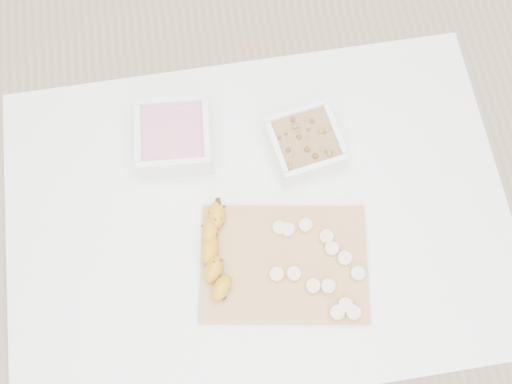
{
  "coord_description": "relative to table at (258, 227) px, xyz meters",
  "views": [
    {
      "loc": [
        -0.05,
        -0.3,
        1.85
      ],
      "look_at": [
        0.0,
        0.03,
        0.81
      ],
      "focal_mm": 40.0,
      "sensor_mm": 36.0,
      "label": 1
    }
  ],
  "objects": [
    {
      "name": "cutting_board",
      "position": [
        0.03,
        -0.1,
        0.1
      ],
      "size": [
        0.35,
        0.28,
        0.01
      ],
      "primitive_type": "cube",
      "rotation": [
        0.0,
        0.0,
        -0.16
      ],
      "color": "tan",
      "rests_on": "table"
    },
    {
      "name": "bowl_yogurt",
      "position": [
        -0.14,
        0.18,
        0.13
      ],
      "size": [
        0.16,
        0.16,
        0.07
      ],
      "color": "white",
      "rests_on": "table"
    },
    {
      "name": "table",
      "position": [
        0.0,
        0.0,
        0.0
      ],
      "size": [
        1.0,
        0.7,
        0.75
      ],
      "color": "white",
      "rests_on": "ground"
    },
    {
      "name": "bowl_granola",
      "position": [
        0.12,
        0.13,
        0.13
      ],
      "size": [
        0.16,
        0.16,
        0.06
      ],
      "color": "white",
      "rests_on": "table"
    },
    {
      "name": "ground",
      "position": [
        0.0,
        0.0,
        -0.65
      ],
      "size": [
        3.5,
        3.5,
        0.0
      ],
      "primitive_type": "plane",
      "color": "#C6AD89",
      "rests_on": "ground"
    },
    {
      "name": "banana",
      "position": [
        -0.09,
        -0.07,
        0.13
      ],
      "size": [
        0.1,
        0.19,
        0.03
      ],
      "primitive_type": null,
      "rotation": [
        0.0,
        0.0,
        -0.27
      ],
      "color": "#C38716",
      "rests_on": "cutting_board"
    },
    {
      "name": "banana_slices",
      "position": [
        0.1,
        -0.13,
        0.12
      ],
      "size": [
        0.18,
        0.21,
        0.02
      ],
      "color": "beige",
      "rests_on": "cutting_board"
    }
  ]
}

